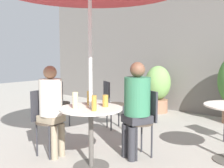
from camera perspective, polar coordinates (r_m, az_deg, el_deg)
storefront_wall at (r=6.28m, az=19.69°, el=7.25°), size 10.00×0.06×3.00m
cafe_table_near at (r=3.18m, az=-4.61°, el=-8.46°), size 0.76×0.76×0.73m
bistro_chair_0 at (r=3.55m, az=7.14°, el=-7.03°), size 0.39×0.41×0.88m
bistro_chair_1 at (r=3.69m, az=-14.45°, el=-6.68°), size 0.38×0.36×0.88m
bistro_chair_3 at (r=4.95m, az=-11.71°, el=-3.33°), size 0.38×0.40×0.88m
bistro_chair_4 at (r=4.79m, az=-0.26°, el=-3.53°), size 0.41×0.41×0.88m
bistro_chair_5 at (r=5.22m, az=6.45°, el=-2.75°), size 0.39×0.38×0.88m
seated_person_0 at (r=3.43m, az=5.30°, el=-3.82°), size 0.39×0.41×1.27m
seated_person_1 at (r=3.56m, az=-13.03°, el=-3.93°), size 0.32×0.30×1.22m
beer_glass_0 at (r=3.30m, az=-4.94°, el=-3.04°), size 0.06×0.06×0.18m
beer_glass_1 at (r=3.10m, az=-8.01°, el=-3.53°), size 0.06×0.06×0.19m
beer_glass_2 at (r=2.95m, az=-3.93°, el=-4.16°), size 0.06×0.06×0.18m
beer_glass_3 at (r=3.18m, az=-1.46°, el=-3.68°), size 0.07×0.07×0.14m
potted_plant_0 at (r=6.30m, az=9.93°, el=-0.70°), size 0.60×0.60×1.11m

